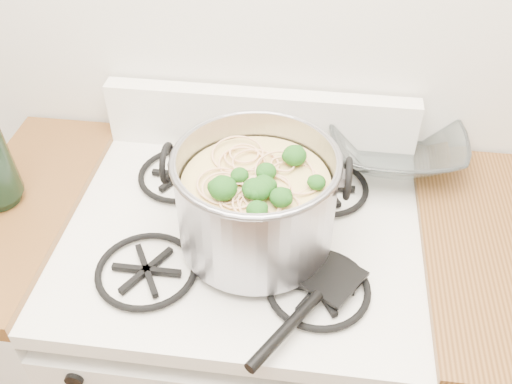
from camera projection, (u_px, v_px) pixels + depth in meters
name	position (u px, v px, depth m)	size (l,w,h in m)	color
gas_range	(245.00, 351.00, 1.54)	(0.76, 0.66, 0.92)	white
counter_left	(64.00, 325.00, 1.57)	(0.25, 0.65, 0.92)	silver
stock_pot	(256.00, 202.00, 1.12)	(0.35, 0.32, 0.22)	#94939B
spatula	(335.00, 277.00, 1.09)	(0.29, 0.31, 0.02)	black
glass_bowl	(394.00, 150.00, 1.38)	(0.13, 0.13, 0.03)	white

